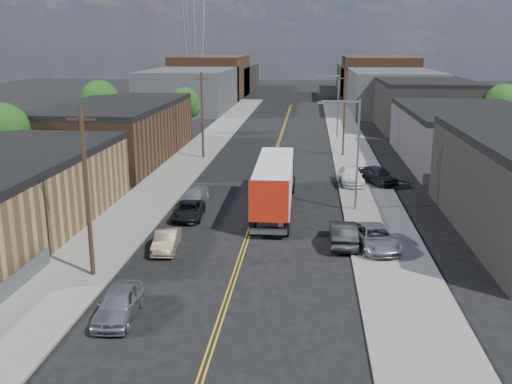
% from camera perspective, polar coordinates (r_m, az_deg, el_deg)
% --- Properties ---
extents(ground, '(260.00, 260.00, 0.00)m').
position_cam_1_polar(ground, '(81.07, 2.40, 5.33)').
color(ground, black).
rests_on(ground, ground).
extents(centerline, '(0.32, 120.00, 0.01)m').
position_cam_1_polar(centerline, '(66.34, 1.70, 3.23)').
color(centerline, gold).
rests_on(centerline, ground).
extents(sidewalk_left, '(5.00, 140.00, 0.15)m').
position_cam_1_polar(sidewalk_left, '(67.60, -6.38, 3.42)').
color(sidewalk_left, slate).
rests_on(sidewalk_left, ground).
extents(sidewalk_right, '(5.00, 140.00, 0.15)m').
position_cam_1_polar(sidewalk_right, '(66.41, 9.92, 3.09)').
color(sidewalk_right, slate).
rests_on(sidewalk_right, ground).
extents(warehouse_tan, '(12.00, 22.00, 5.60)m').
position_cam_1_polar(warehouse_tan, '(45.12, -24.21, 0.03)').
color(warehouse_tan, olive).
rests_on(warehouse_tan, ground).
extents(warehouse_brown, '(12.00, 26.00, 6.60)m').
position_cam_1_polar(warehouse_brown, '(68.34, -13.66, 5.96)').
color(warehouse_brown, '#442C1B').
rests_on(warehouse_brown, ground).
extents(industrial_right_b, '(14.00, 24.00, 6.10)m').
position_cam_1_polar(industrial_right_b, '(69.00, 20.41, 5.33)').
color(industrial_right_b, '#363638').
rests_on(industrial_right_b, ground).
extents(industrial_right_c, '(14.00, 22.00, 7.60)m').
position_cam_1_polar(industrial_right_c, '(94.06, 16.49, 8.39)').
color(industrial_right_c, black).
rests_on(industrial_right_c, ground).
extents(skyline_left_a, '(16.00, 30.00, 8.00)m').
position_cam_1_polar(skyline_left_a, '(117.75, -6.55, 10.15)').
color(skyline_left_a, '#363638').
rests_on(skyline_left_a, ground).
extents(skyline_right_a, '(16.00, 30.00, 8.00)m').
position_cam_1_polar(skyline_right_a, '(116.33, 13.41, 9.80)').
color(skyline_right_a, '#363638').
rests_on(skyline_right_a, ground).
extents(skyline_left_b, '(16.00, 26.00, 10.00)m').
position_cam_1_polar(skyline_left_b, '(142.19, -4.47, 11.38)').
color(skyline_left_b, '#442C1B').
rests_on(skyline_left_b, ground).
extents(skyline_right_b, '(16.00, 26.00, 10.00)m').
position_cam_1_polar(skyline_right_b, '(141.01, 12.08, 11.08)').
color(skyline_right_b, '#442C1B').
rests_on(skyline_right_b, ground).
extents(skyline_left_c, '(16.00, 40.00, 7.00)m').
position_cam_1_polar(skyline_left_c, '(161.98, -3.24, 11.28)').
color(skyline_left_c, black).
rests_on(skyline_left_c, ground).
extents(skyline_right_c, '(16.00, 40.00, 7.00)m').
position_cam_1_polar(skyline_right_c, '(160.95, 11.26, 11.01)').
color(skyline_right_c, black).
rests_on(skyline_right_c, ground).
extents(streetlight_near, '(3.39, 0.25, 9.00)m').
position_cam_1_polar(streetlight_near, '(45.70, 9.66, 4.55)').
color(streetlight_near, gray).
rests_on(streetlight_near, ground).
extents(streetlight_far, '(3.39, 0.25, 9.00)m').
position_cam_1_polar(streetlight_far, '(80.34, 7.93, 8.95)').
color(streetlight_far, gray).
rests_on(streetlight_far, ground).
extents(utility_pole_left_near, '(1.60, 0.26, 10.00)m').
position_cam_1_polar(utility_pole_left_near, '(33.34, -16.56, 0.04)').
color(utility_pole_left_near, black).
rests_on(utility_pole_left_near, ground).
extents(utility_pole_left_far, '(1.60, 0.26, 10.00)m').
position_cam_1_polar(utility_pole_left_far, '(66.54, -5.39, 7.68)').
color(utility_pole_left_far, black).
rests_on(utility_pole_left_far, ground).
extents(utility_pole_right, '(1.60, 0.26, 10.00)m').
position_cam_1_polar(utility_pole_right, '(68.48, 8.83, 7.78)').
color(utility_pole_right, black).
rests_on(utility_pole_right, ground).
extents(tree_left_near, '(4.85, 4.76, 7.91)m').
position_cam_1_polar(tree_left_near, '(57.82, -23.86, 5.47)').
color(tree_left_near, black).
rests_on(tree_left_near, ground).
extents(tree_left_mid, '(5.10, 5.04, 8.37)m').
position_cam_1_polar(tree_left_mid, '(80.35, -15.28, 8.69)').
color(tree_left_mid, black).
rests_on(tree_left_mid, ground).
extents(tree_left_far, '(4.35, 4.20, 6.97)m').
position_cam_1_polar(tree_left_far, '(84.30, -7.11, 8.73)').
color(tree_left_far, black).
rests_on(tree_left_far, ground).
extents(tree_right_far, '(4.85, 4.76, 7.91)m').
position_cam_1_polar(tree_right_far, '(84.35, 23.50, 8.05)').
color(tree_right_far, black).
rests_on(tree_right_far, ground).
extents(semi_truck, '(2.94, 16.09, 4.21)m').
position_cam_1_polar(semi_truck, '(46.58, 1.97, 1.27)').
color(semi_truck, silver).
rests_on(semi_truck, ground).
extents(car_left_a, '(2.08, 4.63, 1.55)m').
position_cam_1_polar(car_left_a, '(29.41, -13.56, -10.80)').
color(car_left_a, '#959699').
rests_on(car_left_a, ground).
extents(car_left_b, '(1.73, 4.17, 1.34)m').
position_cam_1_polar(car_left_b, '(37.91, -8.94, -4.82)').
color(car_left_b, '#816954').
rests_on(car_left_b, ground).
extents(car_left_c, '(2.37, 4.72, 1.28)m').
position_cam_1_polar(car_left_c, '(44.45, -6.73, -1.84)').
color(car_left_c, black).
rests_on(car_left_c, ground).
extents(car_left_d, '(2.13, 4.52, 1.28)m').
position_cam_1_polar(car_left_d, '(48.78, -6.11, -0.32)').
color(car_left_d, '#A7AAAD').
rests_on(car_left_d, ground).
extents(car_right_oncoming, '(1.75, 5.00, 1.65)m').
position_cam_1_polar(car_right_oncoming, '(38.82, 8.73, -4.10)').
color(car_right_oncoming, black).
rests_on(car_right_oncoming, ground).
extents(car_right_lot_a, '(3.45, 5.64, 1.46)m').
position_cam_1_polar(car_right_lot_a, '(38.21, 11.81, -4.47)').
color(car_right_lot_a, '#95979A').
rests_on(car_right_lot_a, sidewalk_right).
extents(car_right_lot_b, '(2.49, 5.33, 1.51)m').
position_cam_1_polar(car_right_lot_b, '(55.22, 9.46, 1.63)').
color(car_right_lot_b, white).
rests_on(car_right_lot_b, sidewalk_right).
extents(car_right_lot_c, '(3.97, 5.21, 1.66)m').
position_cam_1_polar(car_right_lot_c, '(55.64, 12.06, 1.68)').
color(car_right_lot_c, black).
rests_on(car_right_lot_c, sidewalk_right).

